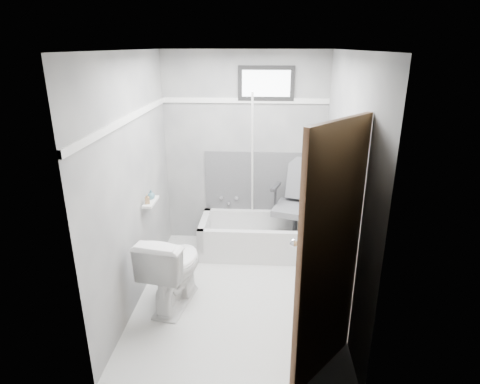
# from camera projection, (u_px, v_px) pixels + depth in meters

# --- Properties ---
(floor) EXTENTS (2.60, 2.60, 0.00)m
(floor) POSITION_uv_depth(u_px,v_px,m) (238.00, 293.00, 4.19)
(floor) COLOR white
(floor) RESTS_ON ground
(ceiling) EXTENTS (2.60, 2.60, 0.00)m
(ceiling) POSITION_uv_depth(u_px,v_px,m) (237.00, 50.00, 3.37)
(ceiling) COLOR silver
(ceiling) RESTS_ON floor
(wall_back) EXTENTS (2.00, 0.02, 2.40)m
(wall_back) POSITION_uv_depth(u_px,v_px,m) (245.00, 151.00, 5.00)
(wall_back) COLOR slate
(wall_back) RESTS_ON floor
(wall_front) EXTENTS (2.00, 0.02, 2.40)m
(wall_front) POSITION_uv_depth(u_px,v_px,m) (224.00, 251.00, 2.56)
(wall_front) COLOR slate
(wall_front) RESTS_ON floor
(wall_left) EXTENTS (0.02, 2.60, 2.40)m
(wall_left) POSITION_uv_depth(u_px,v_px,m) (134.00, 183.00, 3.84)
(wall_left) COLOR slate
(wall_left) RESTS_ON floor
(wall_right) EXTENTS (0.02, 2.60, 2.40)m
(wall_right) POSITION_uv_depth(u_px,v_px,m) (345.00, 187.00, 3.72)
(wall_right) COLOR slate
(wall_right) RESTS_ON floor
(bathtub) EXTENTS (1.50, 0.70, 0.42)m
(bathtub) POSITION_uv_depth(u_px,v_px,m) (261.00, 236.00, 4.98)
(bathtub) COLOR silver
(bathtub) RESTS_ON floor
(office_chair) EXTENTS (0.74, 0.74, 1.03)m
(office_chair) POSITION_uv_depth(u_px,v_px,m) (296.00, 203.00, 4.86)
(office_chair) COLOR #5C5D61
(office_chair) RESTS_ON bathtub
(toilet) EXTENTS (0.59, 0.87, 0.79)m
(toilet) POSITION_uv_depth(u_px,v_px,m) (173.00, 268.00, 3.91)
(toilet) COLOR white
(toilet) RESTS_ON floor
(door) EXTENTS (0.78, 0.78, 2.00)m
(door) POSITION_uv_depth(u_px,v_px,m) (376.00, 282.00, 2.59)
(door) COLOR brown
(door) RESTS_ON floor
(window) EXTENTS (0.66, 0.04, 0.40)m
(window) POSITION_uv_depth(u_px,v_px,m) (266.00, 83.00, 4.69)
(window) COLOR black
(window) RESTS_ON wall_back
(backerboard) EXTENTS (1.50, 0.02, 0.78)m
(backerboard) POSITION_uv_depth(u_px,v_px,m) (264.00, 182.00, 5.11)
(backerboard) COLOR #4C4C4F
(backerboard) RESTS_ON wall_back
(trim_back) EXTENTS (2.00, 0.02, 0.06)m
(trim_back) POSITION_uv_depth(u_px,v_px,m) (245.00, 100.00, 4.77)
(trim_back) COLOR white
(trim_back) RESTS_ON wall_back
(trim_left) EXTENTS (0.02, 2.60, 0.06)m
(trim_left) POSITION_uv_depth(u_px,v_px,m) (129.00, 118.00, 3.62)
(trim_left) COLOR white
(trim_left) RESTS_ON wall_left
(pole) EXTENTS (0.02, 0.61, 1.87)m
(pole) POSITION_uv_depth(u_px,v_px,m) (252.00, 168.00, 4.82)
(pole) COLOR white
(pole) RESTS_ON bathtub
(shelf) EXTENTS (0.10, 0.32, 0.02)m
(shelf) POSITION_uv_depth(u_px,v_px,m) (151.00, 202.00, 4.19)
(shelf) COLOR white
(shelf) RESTS_ON wall_left
(soap_bottle_a) EXTENTS (0.06, 0.06, 0.10)m
(soap_bottle_a) POSITION_uv_depth(u_px,v_px,m) (147.00, 199.00, 4.09)
(soap_bottle_a) COLOR #A07950
(soap_bottle_a) RESTS_ON shelf
(soap_bottle_b) EXTENTS (0.11, 0.11, 0.10)m
(soap_bottle_b) POSITION_uv_depth(u_px,v_px,m) (151.00, 195.00, 4.22)
(soap_bottle_b) COLOR teal
(soap_bottle_b) RESTS_ON shelf
(faucet) EXTENTS (0.26, 0.10, 0.16)m
(faucet) POSITION_uv_depth(u_px,v_px,m) (229.00, 200.00, 5.21)
(faucet) COLOR silver
(faucet) RESTS_ON wall_back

